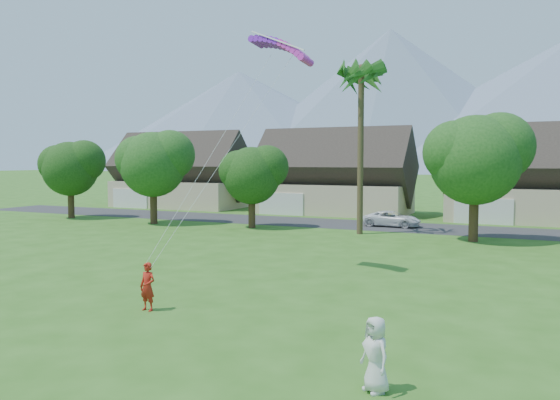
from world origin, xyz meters
The scene contains 10 objects.
ground centered at (0.00, 0.00, 0.00)m, with size 500.00×500.00×0.00m, color #2D6019.
street centered at (0.00, 34.00, 0.01)m, with size 90.00×7.00×0.01m, color #2D2D30.
kite_flyer centered at (-3.09, 5.25, 0.88)m, with size 0.64×0.42×1.76m, color #B02014.
watcher centered at (6.20, 1.87, 0.90)m, with size 0.88×0.57×1.79m, color silver.
parked_car centered at (-0.87, 34.00, 0.64)m, with size 2.13×4.61×1.28m, color silver.
mountain_ridge centered at (10.40, 260.00, 29.07)m, with size 540.00×240.00×70.00m.
houses_row centered at (0.49, 42.99, 3.44)m, with size 72.75×8.19×8.86m.
tree_row centered at (-1.14, 27.92, 4.89)m, with size 62.27×6.67×8.45m.
fan_palm centered at (-2.00, 28.50, 11.80)m, with size 3.00×3.00×13.80m.
parafoil_kite centered at (-1.36, 13.26, 10.82)m, with size 3.44×1.27×0.50m.
Camera 1 is at (9.36, -10.38, 5.43)m, focal length 35.00 mm.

